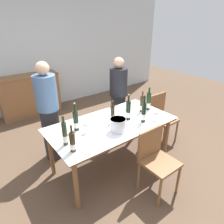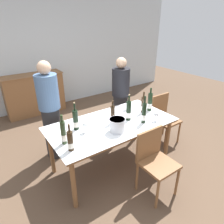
{
  "view_description": "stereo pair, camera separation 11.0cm",
  "coord_description": "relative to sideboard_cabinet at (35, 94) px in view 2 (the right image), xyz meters",
  "views": [
    {
      "loc": [
        -1.55,
        -2.03,
        2.16
      ],
      "look_at": [
        0.0,
        0.0,
        0.95
      ],
      "focal_mm": 32.0,
      "sensor_mm": 36.0,
      "label": 1
    },
    {
      "loc": [
        -1.47,
        -2.09,
        2.16
      ],
      "look_at": [
        0.0,
        0.0,
        0.95
      ],
      "focal_mm": 32.0,
      "sensor_mm": 36.0,
      "label": 2
    }
  ],
  "objects": [
    {
      "name": "back_wall",
      "position": [
        0.39,
        0.29,
        0.92
      ],
      "size": [
        8.0,
        0.1,
        2.8
      ],
      "color": "silver",
      "rests_on": "ground_plane"
    },
    {
      "name": "chair_right_end",
      "position": [
        1.61,
        -2.62,
        0.03
      ],
      "size": [
        0.42,
        0.42,
        0.89
      ],
      "color": "brown",
      "rests_on": "ground_plane"
    },
    {
      "name": "wine_bottle_2",
      "position": [
        1.16,
        -2.69,
        0.42
      ],
      "size": [
        0.07,
        0.07,
        0.39
      ],
      "color": "black",
      "rests_on": "dining_table"
    },
    {
      "name": "person_guest_left",
      "position": [
        1.11,
        -1.96,
        0.28
      ],
      "size": [
        0.33,
        0.33,
        1.53
      ],
      "color": "#262628",
      "rests_on": "ground_plane"
    },
    {
      "name": "wine_bottle_0",
      "position": [
        -0.37,
        -2.96,
        0.4
      ],
      "size": [
        0.07,
        0.07,
        0.35
      ],
      "color": "#332314",
      "rests_on": "dining_table"
    },
    {
      "name": "wine_bottle_6",
      "position": [
        0.66,
        -2.75,
        0.42
      ],
      "size": [
        0.07,
        0.07,
        0.4
      ],
      "color": "black",
      "rests_on": "dining_table"
    },
    {
      "name": "wine_bottle_5",
      "position": [
        -0.38,
        -2.79,
        0.43
      ],
      "size": [
        0.06,
        0.06,
        0.39
      ],
      "color": "#28381E",
      "rests_on": "dining_table"
    },
    {
      "name": "wine_glass_1",
      "position": [
        -0.04,
        -2.71,
        0.39
      ],
      "size": [
        0.08,
        0.08,
        0.15
      ],
      "color": "white",
      "rests_on": "dining_table"
    },
    {
      "name": "wine_glass_0",
      "position": [
        0.97,
        -3.01,
        0.38
      ],
      "size": [
        0.08,
        0.08,
        0.14
      ],
      "color": "white",
      "rests_on": "dining_table"
    },
    {
      "name": "wine_glass_2",
      "position": [
        0.67,
        -2.63,
        0.38
      ],
      "size": [
        0.08,
        0.08,
        0.15
      ],
      "color": "white",
      "rests_on": "dining_table"
    },
    {
      "name": "wine_bottle_7",
      "position": [
        1.02,
        -2.68,
        0.41
      ],
      "size": [
        0.07,
        0.07,
        0.35
      ],
      "color": "#332314",
      "rests_on": "dining_table"
    },
    {
      "name": "chair_near_front",
      "position": [
        0.56,
        -3.41,
        0.04
      ],
      "size": [
        0.42,
        0.42,
        0.89
      ],
      "color": "brown",
      "rests_on": "ground_plane"
    },
    {
      "name": "wine_bottle_3",
      "position": [
        0.78,
        -2.95,
        0.43
      ],
      "size": [
        0.06,
        0.06,
        0.41
      ],
      "color": "black",
      "rests_on": "dining_table"
    },
    {
      "name": "ground_plane",
      "position": [
        0.39,
        -2.7,
        -0.48
      ],
      "size": [
        12.0,
        12.0,
        0.0
      ],
      "primitive_type": "plane",
      "color": "brown"
    },
    {
      "name": "wine_bottle_4",
      "position": [
        -0.11,
        -2.56,
        0.42
      ],
      "size": [
        0.07,
        0.07,
        0.4
      ],
      "color": "black",
      "rests_on": "dining_table"
    },
    {
      "name": "ice_bucket",
      "position": [
        0.33,
        -2.92,
        0.38
      ],
      "size": [
        0.22,
        0.22,
        0.18
      ],
      "color": "silver",
      "rests_on": "dining_table"
    },
    {
      "name": "dining_table",
      "position": [
        0.39,
        -2.7,
        0.21
      ],
      "size": [
        1.84,
        0.95,
        0.77
      ],
      "color": "brown",
      "rests_on": "ground_plane"
    },
    {
      "name": "sideboard_cabinet",
      "position": [
        0.0,
        0.0,
        0.0
      ],
      "size": [
        1.37,
        0.46,
        0.97
      ],
      "color": "brown",
      "rests_on": "ground_plane"
    },
    {
      "name": "person_host",
      "position": [
        -0.24,
        -1.92,
        0.32
      ],
      "size": [
        0.33,
        0.33,
        1.62
      ],
      "color": "#262628",
      "rests_on": "ground_plane"
    },
    {
      "name": "wine_bottle_1",
      "position": [
        0.41,
        -2.69,
        0.41
      ],
      "size": [
        0.06,
        0.06,
        0.35
      ],
      "color": "#332314",
      "rests_on": "dining_table"
    }
  ]
}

